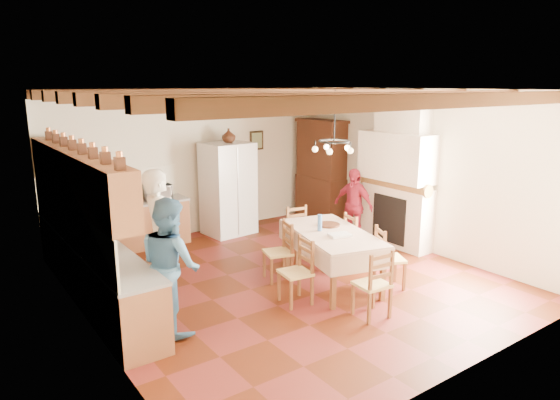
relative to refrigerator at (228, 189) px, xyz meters
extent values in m
cube|color=#4A1B0A|center=(-0.55, -2.79, -0.96)|extent=(6.00, 6.50, 0.02)
cube|color=silver|center=(-0.55, -2.79, 2.06)|extent=(6.00, 6.50, 0.02)
cube|color=beige|center=(-0.55, 0.47, 0.55)|extent=(6.00, 0.02, 3.00)
cube|color=beige|center=(-0.55, -6.05, 0.55)|extent=(6.00, 0.02, 3.00)
cube|color=beige|center=(-3.56, -2.79, 0.55)|extent=(0.02, 6.50, 3.00)
cube|color=beige|center=(2.46, -2.79, 0.55)|extent=(0.02, 6.50, 3.00)
cube|color=brown|center=(-3.25, -1.74, -0.52)|extent=(0.60, 4.30, 0.86)
cube|color=brown|center=(-2.10, 0.16, -0.52)|extent=(2.30, 0.60, 0.86)
cube|color=gray|center=(-3.25, -1.74, -0.07)|extent=(0.62, 4.30, 0.04)
cube|color=gray|center=(-2.10, 0.16, -0.07)|extent=(2.34, 0.62, 0.04)
cube|color=beige|center=(-3.54, -1.74, 0.25)|extent=(0.03, 4.30, 0.60)
cube|color=beige|center=(-2.10, 0.45, 0.25)|extent=(2.30, 0.03, 0.60)
cube|color=brown|center=(-3.38, -1.74, 0.90)|extent=(0.35, 4.20, 0.70)
cube|color=black|center=(1.00, 0.44, 0.90)|extent=(0.34, 0.03, 0.42)
cube|color=white|center=(0.00, 0.00, 0.00)|extent=(1.02, 0.87, 1.91)
cube|color=beige|center=(-0.04, -3.30, -0.13)|extent=(1.44, 2.12, 0.05)
cube|color=brown|center=(-0.65, -4.04, -0.55)|extent=(0.09, 0.09, 0.80)
cube|color=brown|center=(0.13, -4.24, -0.55)|extent=(0.09, 0.09, 0.80)
cube|color=brown|center=(-0.22, -2.37, -0.55)|extent=(0.09, 0.09, 0.80)
cube|color=brown|center=(0.56, -2.57, -0.55)|extent=(0.09, 0.09, 0.80)
torus|color=black|center=(-0.04, -3.30, 1.30)|extent=(0.47, 0.47, 0.03)
imported|color=silver|center=(-2.46, -2.41, 0.02)|extent=(0.62, 0.80, 1.95)
imported|color=teal|center=(-2.70, -3.27, -0.09)|extent=(0.72, 0.89, 1.74)
imported|color=#B72841|center=(1.71, -1.95, -0.21)|extent=(0.54, 0.93, 1.48)
imported|color=silver|center=(-1.48, 0.16, 0.09)|extent=(0.52, 0.36, 0.29)
imported|color=#3A1E11|center=(0.04, 0.00, 1.10)|extent=(0.30, 0.30, 0.29)
camera|label=1|loc=(-5.00, -8.87, 2.14)|focal=32.00mm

